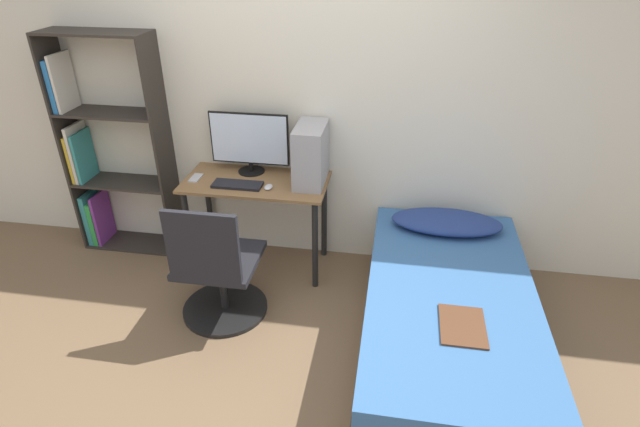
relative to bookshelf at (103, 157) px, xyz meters
The scene contains 13 objects.
ground_plane 2.13m from the bookshelf, 39.52° to the right, with size 14.00×14.00×0.00m, color brown.
wall_back 1.61m from the bookshelf, ahead, with size 8.00×0.05×2.50m.
desk 1.26m from the bookshelf, ahead, with size 1.04×0.52×0.73m.
bookshelf is the anchor object (origin of this frame).
office_chair 1.44m from the bookshelf, 33.39° to the right, with size 0.58×0.58×0.90m.
bed 2.81m from the bookshelf, 17.41° to the right, with size 1.01×1.94×0.46m.
pillow 2.64m from the bookshelf, ahead, with size 0.77×0.36×0.11m.
magazine 2.91m from the bookshelf, 23.16° to the right, with size 0.24×0.32×0.01m.
monitor 1.19m from the bookshelf, ahead, with size 0.59×0.20×0.45m.
keyboard 1.17m from the bookshelf, 10.83° to the right, with size 0.35×0.14×0.02m.
pc_tower 1.66m from the bookshelf, ahead, with size 0.20×0.38×0.42m.
mouse 1.39m from the bookshelf, ahead, with size 0.06×0.09×0.02m.
phone 0.82m from the bookshelf, 10.44° to the right, with size 0.07×0.14×0.01m.
Camera 1 is at (0.71, -1.99, 2.29)m, focal length 28.00 mm.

